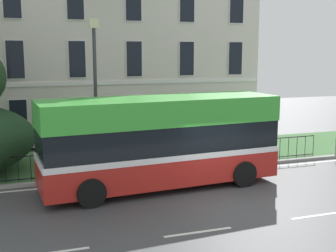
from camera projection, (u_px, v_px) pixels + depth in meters
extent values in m
cube|color=#414245|center=(233.00, 204.00, 14.43)|extent=(60.00, 56.00, 0.06)
cube|color=silver|center=(192.00, 174.00, 17.84)|extent=(54.00, 0.14, 0.01)
cube|color=silver|center=(198.00, 232.00, 12.11)|extent=(2.00, 0.12, 0.01)
cube|color=silver|center=(319.00, 215.00, 13.38)|extent=(2.00, 0.12, 0.01)
cube|color=#9E9E99|center=(188.00, 170.00, 18.26)|extent=(57.00, 0.24, 0.12)
cube|color=#477741|center=(168.00, 156.00, 20.76)|extent=(57.00, 5.10, 0.12)
cube|color=silver|center=(93.00, 54.00, 26.43)|extent=(17.68, 8.45, 9.26)
cube|color=white|center=(107.00, 83.00, 22.70)|extent=(17.68, 0.06, 0.20)
cube|color=#2D333D|center=(108.00, 123.00, 23.04)|extent=(1.10, 0.06, 2.20)
cube|color=white|center=(19.00, 118.00, 21.57)|extent=(0.91, 0.04, 1.90)
cube|color=black|center=(19.00, 118.00, 21.55)|extent=(0.81, 0.03, 1.80)
cube|color=white|center=(79.00, 115.00, 22.50)|extent=(0.91, 0.04, 1.90)
cube|color=black|center=(79.00, 115.00, 22.48)|extent=(0.81, 0.03, 1.80)
cube|color=white|center=(135.00, 113.00, 23.43)|extent=(0.91, 0.04, 1.90)
cube|color=black|center=(135.00, 113.00, 23.41)|extent=(0.81, 0.03, 1.80)
cube|color=white|center=(186.00, 110.00, 24.36)|extent=(0.91, 0.04, 1.90)
cube|color=black|center=(186.00, 111.00, 24.34)|extent=(0.81, 0.03, 1.80)
cube|color=white|center=(234.00, 108.00, 25.29)|extent=(0.91, 0.04, 1.90)
cube|color=black|center=(234.00, 108.00, 25.27)|extent=(0.81, 0.03, 1.80)
cube|color=white|center=(15.00, 60.00, 21.09)|extent=(0.91, 0.04, 1.90)
cube|color=black|center=(15.00, 60.00, 21.07)|extent=(0.81, 0.03, 1.80)
cube|color=white|center=(77.00, 59.00, 22.02)|extent=(0.91, 0.04, 1.90)
cube|color=black|center=(77.00, 59.00, 22.00)|extent=(0.81, 0.03, 1.80)
cube|color=white|center=(134.00, 59.00, 22.95)|extent=(0.91, 0.04, 1.90)
cube|color=black|center=(134.00, 59.00, 22.93)|extent=(0.81, 0.03, 1.80)
cube|color=white|center=(187.00, 59.00, 23.88)|extent=(0.91, 0.04, 1.90)
cube|color=black|center=(187.00, 59.00, 23.86)|extent=(0.81, 0.03, 1.80)
cube|color=white|center=(235.00, 58.00, 24.81)|extent=(0.91, 0.04, 1.90)
cube|color=black|center=(235.00, 58.00, 24.79)|extent=(0.81, 0.03, 1.80)
cube|color=white|center=(75.00, 1.00, 21.54)|extent=(0.91, 0.04, 1.90)
cube|color=black|center=(75.00, 1.00, 21.52)|extent=(0.81, 0.03, 1.80)
cube|color=white|center=(133.00, 3.00, 22.47)|extent=(0.91, 0.04, 1.90)
cube|color=black|center=(134.00, 3.00, 22.45)|extent=(0.81, 0.03, 1.80)
cube|color=white|center=(187.00, 5.00, 23.40)|extent=(0.91, 0.04, 1.90)
cube|color=black|center=(187.00, 5.00, 23.38)|extent=(0.81, 0.03, 1.80)
cube|color=white|center=(237.00, 6.00, 24.33)|extent=(0.91, 0.04, 1.90)
cube|color=black|center=(237.00, 6.00, 24.31)|extent=(0.81, 0.03, 1.80)
cube|color=black|center=(135.00, 148.00, 17.67)|extent=(17.10, 0.04, 0.04)
cube|color=black|center=(136.00, 169.00, 17.82)|extent=(17.10, 0.04, 0.04)
cylinder|color=black|center=(5.00, 170.00, 16.19)|extent=(0.02, 0.02, 0.95)
cylinder|color=black|center=(18.00, 169.00, 16.33)|extent=(0.02, 0.02, 0.95)
cylinder|color=black|center=(31.00, 168.00, 16.47)|extent=(0.02, 0.02, 0.95)
cylinder|color=black|center=(43.00, 167.00, 16.61)|extent=(0.02, 0.02, 0.95)
cylinder|color=black|center=(55.00, 166.00, 16.75)|extent=(0.02, 0.02, 0.95)
cylinder|color=black|center=(67.00, 165.00, 16.90)|extent=(0.02, 0.02, 0.95)
cylinder|color=black|center=(79.00, 164.00, 17.04)|extent=(0.02, 0.02, 0.95)
cylinder|color=black|center=(91.00, 163.00, 17.18)|extent=(0.02, 0.02, 0.95)
cylinder|color=black|center=(102.00, 163.00, 17.32)|extent=(0.02, 0.02, 0.95)
cylinder|color=black|center=(114.00, 162.00, 17.46)|extent=(0.02, 0.02, 0.95)
cylinder|color=black|center=(125.00, 161.00, 17.61)|extent=(0.02, 0.02, 0.95)
cylinder|color=black|center=(135.00, 160.00, 17.75)|extent=(0.02, 0.02, 0.95)
cylinder|color=black|center=(146.00, 159.00, 17.89)|extent=(0.02, 0.02, 0.95)
cylinder|color=black|center=(157.00, 158.00, 18.03)|extent=(0.02, 0.02, 0.95)
cylinder|color=black|center=(167.00, 157.00, 18.17)|extent=(0.02, 0.02, 0.95)
cylinder|color=black|center=(177.00, 157.00, 18.32)|extent=(0.02, 0.02, 0.95)
cylinder|color=black|center=(187.00, 156.00, 18.46)|extent=(0.02, 0.02, 0.95)
cylinder|color=black|center=(197.00, 155.00, 18.60)|extent=(0.02, 0.02, 0.95)
cylinder|color=black|center=(207.00, 154.00, 18.74)|extent=(0.02, 0.02, 0.95)
cylinder|color=black|center=(217.00, 153.00, 18.88)|extent=(0.02, 0.02, 0.95)
cylinder|color=black|center=(226.00, 153.00, 19.03)|extent=(0.02, 0.02, 0.95)
cylinder|color=black|center=(235.00, 152.00, 19.17)|extent=(0.02, 0.02, 0.95)
cylinder|color=black|center=(244.00, 151.00, 19.31)|extent=(0.02, 0.02, 0.95)
cylinder|color=black|center=(254.00, 150.00, 19.45)|extent=(0.02, 0.02, 0.95)
cylinder|color=black|center=(262.00, 150.00, 19.59)|extent=(0.02, 0.02, 0.95)
cylinder|color=black|center=(271.00, 149.00, 19.74)|extent=(0.02, 0.02, 0.95)
cylinder|color=black|center=(280.00, 148.00, 19.88)|extent=(0.02, 0.02, 0.95)
cylinder|color=black|center=(288.00, 148.00, 20.02)|extent=(0.02, 0.02, 0.95)
cylinder|color=black|center=(297.00, 147.00, 20.16)|extent=(0.02, 0.02, 0.95)
cylinder|color=black|center=(305.00, 146.00, 20.31)|extent=(0.02, 0.02, 0.95)
cylinder|color=black|center=(313.00, 146.00, 20.45)|extent=(0.02, 0.02, 0.95)
cube|color=#B0211B|center=(160.00, 165.00, 16.06)|extent=(8.77, 3.02, 1.09)
cube|color=white|center=(160.00, 152.00, 15.98)|extent=(8.79, 3.04, 0.20)
cube|color=black|center=(160.00, 137.00, 15.88)|extent=(8.69, 2.97, 1.03)
cube|color=green|center=(160.00, 110.00, 15.72)|extent=(8.77, 3.02, 0.91)
cube|color=black|center=(261.00, 130.00, 17.55)|extent=(0.21, 2.02, 0.95)
cube|color=black|center=(262.00, 106.00, 17.38)|extent=(0.19, 1.73, 0.58)
cylinder|color=silver|center=(249.00, 158.00, 18.47)|extent=(0.05, 0.20, 0.20)
cylinder|color=silver|center=(271.00, 167.00, 17.07)|extent=(0.05, 0.20, 0.20)
cylinder|color=black|center=(214.00, 160.00, 18.25)|extent=(0.98, 0.37, 0.96)
cylinder|color=black|center=(244.00, 174.00, 16.16)|extent=(0.98, 0.37, 0.96)
cylinder|color=black|center=(77.00, 174.00, 16.07)|extent=(0.98, 0.37, 0.96)
cylinder|color=black|center=(91.00, 193.00, 13.98)|extent=(0.98, 0.37, 0.96)
cylinder|color=#333338|center=(96.00, 101.00, 17.65)|extent=(0.14, 0.14, 5.71)
cube|color=beige|center=(94.00, 23.00, 17.14)|extent=(0.36, 0.24, 0.36)
cylinder|color=#23472D|center=(266.00, 145.00, 20.50)|extent=(0.48, 0.48, 0.94)
ellipsoid|color=black|center=(267.00, 134.00, 20.41)|extent=(0.49, 0.49, 0.17)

